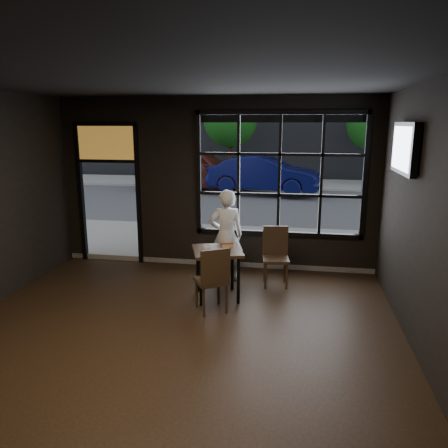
% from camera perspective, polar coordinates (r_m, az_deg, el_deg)
% --- Properties ---
extents(floor, '(6.00, 7.00, 0.02)m').
position_cam_1_polar(floor, '(5.46, -8.40, -17.14)').
color(floor, black).
rests_on(floor, ground).
extents(ceiling, '(6.00, 7.00, 0.02)m').
position_cam_1_polar(ceiling, '(4.74, -9.77, 18.76)').
color(ceiling, black).
rests_on(ceiling, ground).
extents(wall_right, '(0.04, 7.00, 3.20)m').
position_cam_1_polar(wall_right, '(4.84, 27.02, -1.85)').
color(wall_right, black).
rests_on(wall_right, ground).
extents(window_frame, '(3.06, 0.12, 2.28)m').
position_cam_1_polar(window_frame, '(8.03, 7.25, 6.40)').
color(window_frame, black).
rests_on(window_frame, ground).
extents(stained_transom, '(1.20, 0.06, 0.70)m').
position_cam_1_polar(stained_transom, '(8.76, -15.11, 10.23)').
color(stained_transom, orange).
rests_on(stained_transom, ground).
extents(street_asphalt, '(60.00, 41.00, 0.04)m').
position_cam_1_polar(street_asphalt, '(28.64, 6.57, 7.59)').
color(street_asphalt, '#545456').
rests_on(street_asphalt, ground).
extents(building_across, '(28.00, 12.00, 15.00)m').
position_cam_1_polar(building_across, '(27.92, 6.88, 22.93)').
color(building_across, '#5B5956').
rests_on(building_across, ground).
extents(cafe_table, '(0.93, 0.93, 0.80)m').
position_cam_1_polar(cafe_table, '(6.94, -0.88, -6.48)').
color(cafe_table, '#312215').
rests_on(cafe_table, floor).
extents(chair_near, '(0.59, 0.59, 1.00)m').
position_cam_1_polar(chair_near, '(6.44, -1.68, -7.14)').
color(chair_near, '#312215').
rests_on(chair_near, floor).
extents(chair_window, '(0.48, 0.48, 1.00)m').
position_cam_1_polar(chair_window, '(7.45, 6.79, -4.35)').
color(chair_window, '#312215').
rests_on(chair_window, floor).
extents(man, '(0.68, 0.55, 1.62)m').
position_cam_1_polar(man, '(7.56, 0.28, -1.53)').
color(man, silver).
rests_on(man, floor).
extents(hotdog, '(0.22, 0.15, 0.06)m').
position_cam_1_polar(hotdog, '(6.93, 0.40, -2.81)').
color(hotdog, tan).
rests_on(hotdog, cafe_table).
extents(cup, '(0.15, 0.15, 0.10)m').
position_cam_1_polar(cup, '(6.71, -2.27, -3.21)').
color(cup, silver).
rests_on(cup, cafe_table).
extents(tv, '(0.13, 1.17, 0.68)m').
position_cam_1_polar(tv, '(6.40, 22.55, 9.12)').
color(tv, black).
rests_on(tv, wall_right).
extents(navy_car, '(4.41, 2.13, 1.39)m').
position_cam_1_polar(navy_car, '(16.72, 5.23, 6.48)').
color(navy_car, '#080B3D').
rests_on(navy_car, street_asphalt).
extents(maroon_car, '(4.75, 2.15, 1.58)m').
position_cam_1_polar(maroon_car, '(17.61, -3.38, 7.16)').
color(maroon_car, '#511C18').
rests_on(maroon_car, street_asphalt).
extents(tree_left, '(2.31, 2.31, 3.95)m').
position_cam_1_polar(tree_left, '(19.45, 0.83, 13.33)').
color(tree_left, '#332114').
rests_on(tree_left, street_asphalt).
extents(tree_right, '(2.19, 2.19, 3.74)m').
position_cam_1_polar(tree_right, '(19.90, 18.90, 12.22)').
color(tree_right, '#332114').
rests_on(tree_right, street_asphalt).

